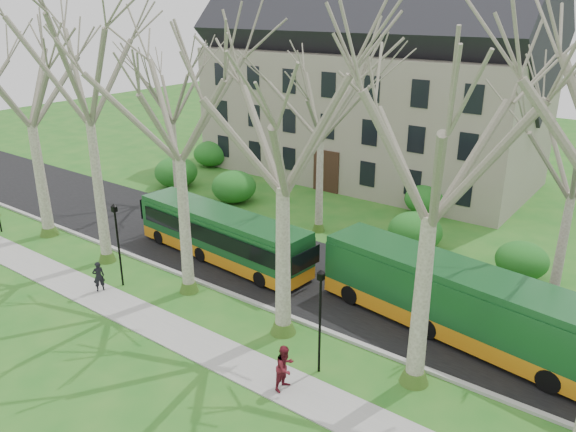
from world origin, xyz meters
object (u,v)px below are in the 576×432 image
object	(u,v)px
bus_follow	(458,300)
bus_lead	(222,235)
pedestrian_a	(99,276)
pedestrian_b	(285,367)

from	to	relation	value
bus_follow	bus_lead	bearing A→B (deg)	-170.34
pedestrian_a	pedestrian_b	xyz separation A→B (m)	(11.95, -0.55, 0.12)
bus_follow	pedestrian_a	bearing A→B (deg)	-148.33
bus_follow	pedestrian_b	bearing A→B (deg)	-108.35
bus_follow	pedestrian_a	world-z (taller)	bus_follow
pedestrian_a	pedestrian_b	bearing A→B (deg)	112.25
bus_follow	pedestrian_a	distance (m)	17.07
bus_lead	bus_follow	world-z (taller)	bus_follow
pedestrian_b	pedestrian_a	bearing A→B (deg)	89.98
bus_lead	pedestrian_a	world-z (taller)	bus_lead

